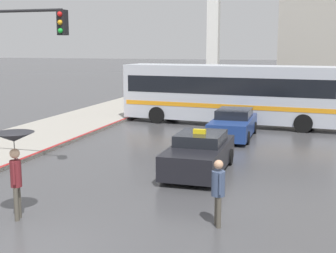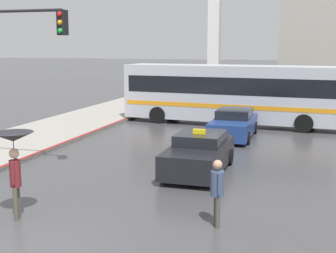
% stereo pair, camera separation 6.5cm
% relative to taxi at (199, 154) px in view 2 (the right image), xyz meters
% --- Properties ---
extents(ground_plane, '(300.00, 300.00, 0.00)m').
position_rel_taxi_xyz_m(ground_plane, '(-2.07, -7.45, -0.66)').
color(ground_plane, '#424244').
extents(taxi, '(1.91, 4.36, 1.54)m').
position_rel_taxi_xyz_m(taxi, '(0.00, 0.00, 0.00)').
color(taxi, black).
rests_on(taxi, ground_plane).
extents(sedan_red, '(1.91, 4.54, 1.37)m').
position_rel_taxi_xyz_m(sedan_red, '(0.16, 6.66, -0.01)').
color(sedan_red, navy).
rests_on(sedan_red, ground_plane).
extents(city_bus, '(12.26, 3.49, 3.34)m').
position_rel_taxi_xyz_m(city_bus, '(-0.71, 10.57, 1.19)').
color(city_bus, '#B2B7C1').
rests_on(city_bus, ground_plane).
extents(pedestrian_with_umbrella, '(1.02, 1.02, 2.27)m').
position_rel_taxi_xyz_m(pedestrian_with_umbrella, '(-3.43, -5.84, 1.16)').
color(pedestrian_with_umbrella, '#4C473D').
rests_on(pedestrian_with_umbrella, ground_plane).
extents(pedestrian_man, '(0.43, 0.47, 1.68)m').
position_rel_taxi_xyz_m(pedestrian_man, '(1.57, -4.83, 0.34)').
color(pedestrian_man, '#4C473D').
rests_on(pedestrian_man, ground_plane).
extents(traffic_light, '(3.62, 0.38, 5.84)m').
position_rel_taxi_xyz_m(traffic_light, '(-6.12, -1.97, 3.40)').
color(traffic_light, black).
rests_on(traffic_light, ground_plane).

